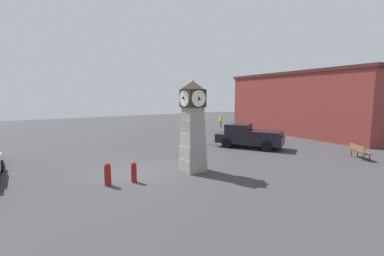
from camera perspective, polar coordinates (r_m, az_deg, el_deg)
name	(u,v)px	position (r m, az deg, el deg)	size (l,w,h in m)	color
ground_plane	(139,173)	(14.17, -11.61, -9.74)	(79.36, 79.36, 0.00)	#38383A
clock_tower	(193,127)	(13.78, 0.19, 0.17)	(1.45, 1.42, 4.88)	gray
bollard_near_tower	(108,174)	(12.48, -18.23, -9.70)	(0.30, 0.30, 1.06)	maroon
bollard_mid_row	(134,172)	(12.64, -12.80, -9.48)	(0.26, 0.26, 0.98)	maroon
pickup_truck	(249,136)	(20.86, 12.57, -1.74)	(5.43, 4.26, 1.85)	black
bench	(359,151)	(20.08, 33.16, -4.24)	(1.60, 1.37, 0.90)	brown
pedestrian_near_bench	(221,120)	(34.30, 6.40, 1.75)	(0.42, 0.28, 1.60)	#338C4C
street_lamp_far_side	(192,106)	(22.32, 0.00, 4.90)	(0.50, 0.24, 5.47)	#333338
warehouse_blue_far	(309,103)	(31.42, 24.63, 5.02)	(17.41, 9.05, 6.57)	maroon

